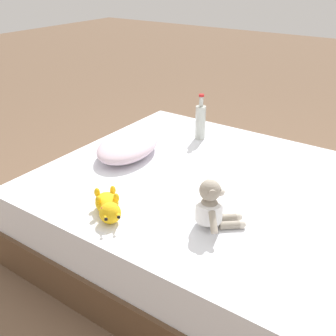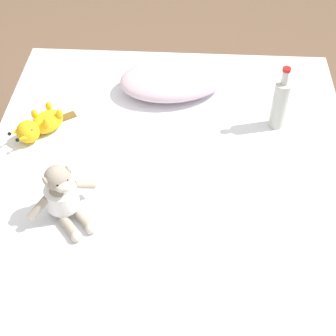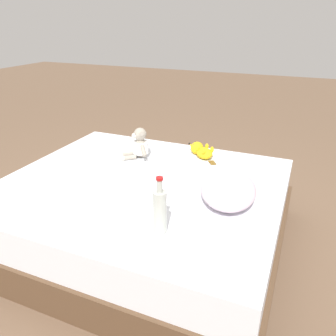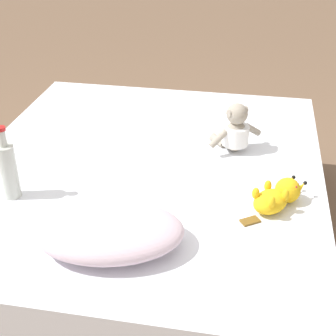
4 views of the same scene
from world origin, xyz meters
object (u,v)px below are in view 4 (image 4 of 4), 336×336
at_px(pillow, 110,232).
at_px(glass_bottle, 9,170).
at_px(bed, 146,207).
at_px(plush_monkey, 234,131).
at_px(plush_yellow_creature, 278,196).

distance_m(pillow, glass_bottle, 0.53).
bearing_deg(bed, plush_monkey, -150.89).
bearing_deg(glass_bottle, plush_monkey, -146.67).
relative_size(plush_yellow_creature, glass_bottle, 0.93).
distance_m(bed, plush_monkey, 0.54).
height_order(pillow, plush_monkey, plush_monkey).
relative_size(pillow, plush_yellow_creature, 1.98).
xyz_separation_m(plush_monkey, plush_yellow_creature, (-0.20, 0.43, -0.05)).
bearing_deg(glass_bottle, pillow, 153.87).
xyz_separation_m(pillow, glass_bottle, (0.47, -0.23, 0.06)).
bearing_deg(glass_bottle, plush_yellow_creature, -173.60).
height_order(bed, plush_monkey, plush_monkey).
xyz_separation_m(bed, glass_bottle, (0.46, 0.34, 0.36)).
xyz_separation_m(bed, pillow, (-0.01, 0.57, 0.30)).
bearing_deg(pillow, plush_yellow_creature, -148.33).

